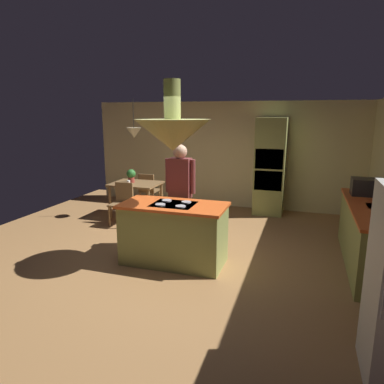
{
  "coord_description": "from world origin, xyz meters",
  "views": [
    {
      "loc": [
        1.83,
        -4.95,
        2.27
      ],
      "look_at": [
        0.1,
        0.4,
        1.0
      ],
      "focal_mm": 32.7,
      "sensor_mm": 36.0,
      "label": 1
    }
  ],
  "objects_px": {
    "chair_by_back_wall": "(148,189)",
    "canister_flour": "(382,210)",
    "oven_tower": "(270,167)",
    "microwave_on_counter": "(366,187)",
    "dining_table": "(136,188)",
    "potted_plant_on_table": "(131,175)",
    "kitchen_island": "(174,233)",
    "person_at_island": "(180,189)",
    "chair_facing_island": "(122,201)",
    "cup_on_table": "(129,182)",
    "canister_sugar": "(379,206)"
  },
  "relations": [
    {
      "from": "dining_table",
      "to": "potted_plant_on_table",
      "type": "distance_m",
      "value": 0.3
    },
    {
      "from": "chair_by_back_wall",
      "to": "cup_on_table",
      "type": "height_order",
      "value": "chair_by_back_wall"
    },
    {
      "from": "kitchen_island",
      "to": "canister_flour",
      "type": "bearing_deg",
      "value": 3.8
    },
    {
      "from": "canister_flour",
      "to": "microwave_on_counter",
      "type": "bearing_deg",
      "value": 90.0
    },
    {
      "from": "oven_tower",
      "to": "chair_by_back_wall",
      "type": "height_order",
      "value": "oven_tower"
    },
    {
      "from": "chair_facing_island",
      "to": "chair_by_back_wall",
      "type": "height_order",
      "value": "same"
    },
    {
      "from": "dining_table",
      "to": "person_at_island",
      "type": "relative_size",
      "value": 0.59
    },
    {
      "from": "potted_plant_on_table",
      "to": "oven_tower",
      "type": "bearing_deg",
      "value": 21.26
    },
    {
      "from": "microwave_on_counter",
      "to": "oven_tower",
      "type": "bearing_deg",
      "value": 135.5
    },
    {
      "from": "canister_flour",
      "to": "canister_sugar",
      "type": "bearing_deg",
      "value": 90.0
    },
    {
      "from": "dining_table",
      "to": "canister_flour",
      "type": "relative_size",
      "value": 5.17
    },
    {
      "from": "kitchen_island",
      "to": "person_at_island",
      "type": "relative_size",
      "value": 0.91
    },
    {
      "from": "cup_on_table",
      "to": "microwave_on_counter",
      "type": "xyz_separation_m",
      "value": [
        4.61,
        -0.36,
        0.27
      ]
    },
    {
      "from": "person_at_island",
      "to": "cup_on_table",
      "type": "height_order",
      "value": "person_at_island"
    },
    {
      "from": "person_at_island",
      "to": "chair_facing_island",
      "type": "xyz_separation_m",
      "value": [
        -1.57,
        0.79,
        -0.52
      ]
    },
    {
      "from": "microwave_on_counter",
      "to": "kitchen_island",
      "type": "bearing_deg",
      "value": -151.63
    },
    {
      "from": "microwave_on_counter",
      "to": "person_at_island",
      "type": "bearing_deg",
      "value": -163.9
    },
    {
      "from": "oven_tower",
      "to": "dining_table",
      "type": "distance_m",
      "value": 3.06
    },
    {
      "from": "kitchen_island",
      "to": "canister_flour",
      "type": "distance_m",
      "value": 2.9
    },
    {
      "from": "person_at_island",
      "to": "microwave_on_counter",
      "type": "xyz_separation_m",
      "value": [
        2.97,
        0.86,
        0.05
      ]
    },
    {
      "from": "canister_sugar",
      "to": "chair_facing_island",
      "type": "bearing_deg",
      "value": 166.38
    },
    {
      "from": "person_at_island",
      "to": "potted_plant_on_table",
      "type": "distance_m",
      "value": 2.21
    },
    {
      "from": "chair_by_back_wall",
      "to": "canister_sugar",
      "type": "height_order",
      "value": "canister_sugar"
    },
    {
      "from": "dining_table",
      "to": "potted_plant_on_table",
      "type": "bearing_deg",
      "value": 174.58
    },
    {
      "from": "oven_tower",
      "to": "canister_sugar",
      "type": "distance_m",
      "value": 3.36
    },
    {
      "from": "potted_plant_on_table",
      "to": "canister_sugar",
      "type": "height_order",
      "value": "canister_sugar"
    },
    {
      "from": "oven_tower",
      "to": "microwave_on_counter",
      "type": "height_order",
      "value": "oven_tower"
    },
    {
      "from": "chair_by_back_wall",
      "to": "potted_plant_on_table",
      "type": "relative_size",
      "value": 2.9
    },
    {
      "from": "canister_flour",
      "to": "microwave_on_counter",
      "type": "xyz_separation_m",
      "value": [
        0.0,
        1.34,
        0.04
      ]
    },
    {
      "from": "person_at_island",
      "to": "microwave_on_counter",
      "type": "bearing_deg",
      "value": 16.1
    },
    {
      "from": "chair_by_back_wall",
      "to": "cup_on_table",
      "type": "relative_size",
      "value": 9.67
    },
    {
      "from": "dining_table",
      "to": "chair_by_back_wall",
      "type": "xyz_separation_m",
      "value": [
        0.0,
        0.63,
        -0.15
      ]
    },
    {
      "from": "canister_flour",
      "to": "cup_on_table",
      "type": "bearing_deg",
      "value": 159.68
    },
    {
      "from": "chair_facing_island",
      "to": "chair_by_back_wall",
      "type": "bearing_deg",
      "value": 90.0
    },
    {
      "from": "dining_table",
      "to": "cup_on_table",
      "type": "height_order",
      "value": "cup_on_table"
    },
    {
      "from": "chair_by_back_wall",
      "to": "potted_plant_on_table",
      "type": "height_order",
      "value": "potted_plant_on_table"
    },
    {
      "from": "kitchen_island",
      "to": "chair_facing_island",
      "type": "bearing_deg",
      "value": 139.18
    },
    {
      "from": "potted_plant_on_table",
      "to": "microwave_on_counter",
      "type": "distance_m",
      "value": 4.69
    },
    {
      "from": "person_at_island",
      "to": "microwave_on_counter",
      "type": "relative_size",
      "value": 3.84
    },
    {
      "from": "chair_by_back_wall",
      "to": "canister_flour",
      "type": "distance_m",
      "value": 5.23
    },
    {
      "from": "dining_table",
      "to": "canister_flour",
      "type": "distance_m",
      "value": 4.94
    },
    {
      "from": "oven_tower",
      "to": "microwave_on_counter",
      "type": "xyz_separation_m",
      "value": [
        1.74,
        -1.71,
        -0.01
      ]
    },
    {
      "from": "chair_by_back_wall",
      "to": "canister_flour",
      "type": "height_order",
      "value": "canister_flour"
    },
    {
      "from": "dining_table",
      "to": "microwave_on_counter",
      "type": "xyz_separation_m",
      "value": [
        4.54,
        -0.57,
        0.42
      ]
    },
    {
      "from": "chair_by_back_wall",
      "to": "canister_sugar",
      "type": "distance_m",
      "value": 5.15
    },
    {
      "from": "cup_on_table",
      "to": "canister_sugar",
      "type": "height_order",
      "value": "canister_sugar"
    },
    {
      "from": "chair_by_back_wall",
      "to": "canister_flour",
      "type": "xyz_separation_m",
      "value": [
        4.54,
        -2.54,
        0.53
      ]
    },
    {
      "from": "chair_facing_island",
      "to": "cup_on_table",
      "type": "bearing_deg",
      "value": 98.94
    },
    {
      "from": "chair_by_back_wall",
      "to": "potted_plant_on_table",
      "type": "distance_m",
      "value": 0.76
    },
    {
      "from": "oven_tower",
      "to": "chair_facing_island",
      "type": "height_order",
      "value": "oven_tower"
    }
  ]
}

